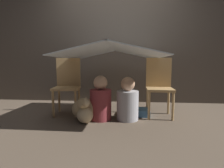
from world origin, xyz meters
TOP-DOWN VIEW (x-y plane):
  - ground_plane at (0.00, 0.00)m, footprint 8.80×8.80m
  - wall_back at (0.00, 1.11)m, footprint 7.00×0.05m
  - chair_left at (-0.73, 0.15)m, footprint 0.43×0.43m
  - chair_right at (0.72, 0.15)m, footprint 0.40×0.40m
  - sheet_canopy at (0.00, 0.07)m, footprint 1.44×1.47m
  - person_front at (-0.14, -0.14)m, footprint 0.31×0.31m
  - person_second at (0.24, -0.11)m, footprint 0.31×0.31m
  - dog at (-0.35, -0.19)m, footprint 0.41×0.37m
  - floor_cushion at (0.40, 0.12)m, footprint 0.35×0.28m
  - plush_toy at (-0.33, -0.32)m, footprint 0.22×0.22m

SIDE VIEW (x-z plane):
  - ground_plane at x=0.00m, z-range 0.00..0.00m
  - floor_cushion at x=0.40m, z-range 0.00..0.10m
  - plush_toy at x=-0.33m, z-range -0.03..0.31m
  - dog at x=-0.35m, z-range -0.02..0.34m
  - person_second at x=0.24m, z-range -0.05..0.57m
  - person_front at x=-0.14m, z-range -0.05..0.59m
  - chair_left at x=-0.73m, z-range 0.04..0.93m
  - chair_right at x=0.72m, z-range 0.04..0.93m
  - sheet_canopy at x=0.00m, z-range 0.89..1.06m
  - wall_back at x=0.00m, z-range 0.00..2.50m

